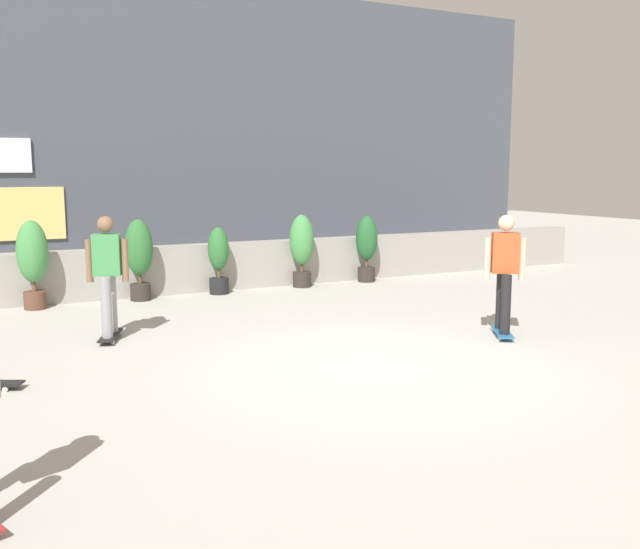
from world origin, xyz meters
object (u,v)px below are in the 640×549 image
object	(u,v)px
potted_plant_4	(367,244)
skater_far_right	(108,272)
potted_plant_1	(139,254)
potted_plant_3	(302,246)
potted_plant_2	(218,258)
potted_plant_0	(33,258)
skater_by_wall_right	(505,270)

from	to	relation	value
potted_plant_4	skater_far_right	distance (m)	6.36
potted_plant_1	potted_plant_4	bearing A→B (deg)	-0.00
potted_plant_3	potted_plant_4	world-z (taller)	potted_plant_3
potted_plant_2	skater_far_right	world-z (taller)	skater_far_right
potted_plant_0	potted_plant_2	size ratio (longest dim) A/B	1.19
potted_plant_0	potted_plant_4	size ratio (longest dim) A/B	1.08
potted_plant_3	skater_by_wall_right	xyz separation A→B (m)	(0.69, -5.05, 0.12)
potted_plant_2	skater_by_wall_right	bearing A→B (deg)	-64.47
potted_plant_1	skater_far_right	bearing A→B (deg)	-110.53
potted_plant_2	potted_plant_4	distance (m)	3.21
potted_plant_1	skater_by_wall_right	size ratio (longest dim) A/B	0.85
potted_plant_0	potted_plant_1	xyz separation A→B (m)	(1.75, 0.00, -0.03)
potted_plant_1	skater_far_right	xyz separation A→B (m)	(-1.04, -2.79, 0.11)
potted_plant_0	skater_by_wall_right	world-z (taller)	skater_by_wall_right
potted_plant_3	skater_by_wall_right	bearing A→B (deg)	-82.22
skater_far_right	potted_plant_2	bearing A→B (deg)	47.99
potted_plant_1	skater_far_right	size ratio (longest dim) A/B	0.85
potted_plant_0	skater_far_right	bearing A→B (deg)	-75.71
potted_plant_2	potted_plant_0	bearing A→B (deg)	-180.00
potted_plant_0	skater_by_wall_right	distance (m)	7.57
potted_plant_0	potted_plant_2	world-z (taller)	potted_plant_0
skater_by_wall_right	potted_plant_3	bearing A→B (deg)	97.78
potted_plant_3	skater_by_wall_right	size ratio (longest dim) A/B	0.85
potted_plant_0	potted_plant_1	distance (m)	1.75
potted_plant_1	potted_plant_2	xyz separation A→B (m)	(1.47, 0.00, -0.16)
skater_by_wall_right	potted_plant_1	bearing A→B (deg)	127.51
potted_plant_0	potted_plant_3	distance (m)	4.94
skater_far_right	potted_plant_1	bearing A→B (deg)	69.47
potted_plant_4	skater_by_wall_right	size ratio (longest dim) A/B	0.81
potted_plant_0	potted_plant_4	world-z (taller)	potted_plant_0
potted_plant_0	potted_plant_3	world-z (taller)	potted_plant_0
potted_plant_2	potted_plant_1	bearing A→B (deg)	180.00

